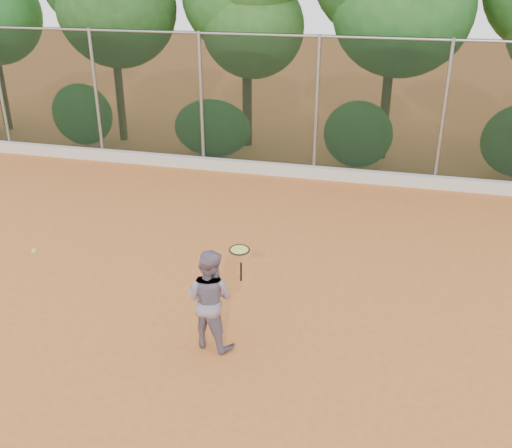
# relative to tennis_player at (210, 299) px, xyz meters

# --- Properties ---
(ground) EXTENTS (80.00, 80.00, 0.00)m
(ground) POSITION_rel_tennis_player_xyz_m (0.27, 0.52, -0.75)
(ground) COLOR #C76B2F
(ground) RESTS_ON ground
(concrete_curb) EXTENTS (24.00, 0.20, 0.30)m
(concrete_curb) POSITION_rel_tennis_player_xyz_m (0.27, 7.34, -0.60)
(concrete_curb) COLOR beige
(concrete_curb) RESTS_ON ground
(tennis_player) EXTENTS (0.84, 0.72, 1.49)m
(tennis_player) POSITION_rel_tennis_player_xyz_m (0.00, 0.00, 0.00)
(tennis_player) COLOR slate
(tennis_player) RESTS_ON ground
(chainlink_fence) EXTENTS (24.09, 0.09, 3.50)m
(chainlink_fence) POSITION_rel_tennis_player_xyz_m (0.27, 7.52, 1.11)
(chainlink_fence) COLOR black
(chainlink_fence) RESTS_ON ground
(tennis_racket) EXTENTS (0.35, 0.35, 0.51)m
(tennis_racket) POSITION_rel_tennis_player_xyz_m (0.50, -0.19, 0.89)
(tennis_racket) COLOR black
(tennis_racket) RESTS_ON ground
(tennis_ball_in_flight) EXTENTS (0.07, 0.07, 0.07)m
(tennis_ball_in_flight) POSITION_rel_tennis_player_xyz_m (-2.23, -0.59, 0.75)
(tennis_ball_in_flight) COLOR #C6DE32
(tennis_ball_in_flight) RESTS_ON ground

